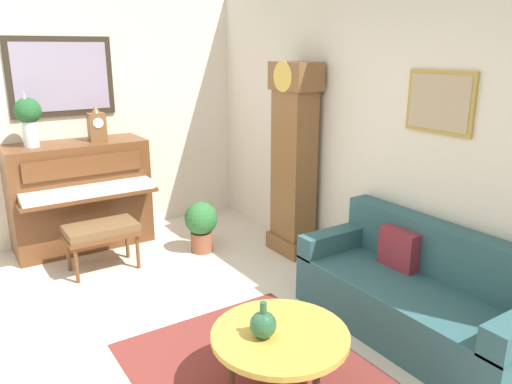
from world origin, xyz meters
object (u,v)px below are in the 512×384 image
green_jug (263,324)px  flower_vase (28,116)px  coffee_table (280,337)px  potted_plant (201,223)px  piano_bench (101,232)px  grandfather_clock (294,165)px  piano (80,195)px  mantel_clock (97,125)px  couch (419,296)px

green_jug → flower_vase: bearing=-167.6°
coffee_table → potted_plant: size_ratio=1.57×
piano_bench → grandfather_clock: bearing=70.7°
piano → mantel_clock: size_ratio=3.79×
grandfather_clock → potted_plant: grandfather_clock is taller
green_jug → grandfather_clock: bearing=138.4°
piano_bench → coffee_table: piano_bench is taller
green_jug → coffee_table: bearing=79.6°
mantel_clock → couch: bearing=24.2°
couch → piano_bench: bearing=-145.4°
couch → green_jug: bearing=-91.6°
couch → mantel_clock: bearing=-155.8°
mantel_clock → potted_plant: mantel_clock is taller
grandfather_clock → couch: size_ratio=1.07×
couch → potted_plant: size_ratio=3.39×
piano → potted_plant: 1.38m
piano_bench → couch: 3.01m
flower_vase → green_jug: bearing=12.4°
piano_bench → couch: size_ratio=0.37×
piano → coffee_table: size_ratio=1.64×
piano → potted_plant: piano is taller
coffee_table → piano_bench: bearing=-170.7°
piano → coffee_table: (3.21, 0.39, -0.20)m
piano → potted_plant: (0.87, 1.03, -0.27)m
couch → flower_vase: 4.04m
piano → mantel_clock: mantel_clock is taller
mantel_clock → green_jug: bearing=0.5°
piano → flower_vase: (0.00, -0.43, 0.89)m
piano_bench → flower_vase: bearing=-151.1°
couch → piano: bearing=-152.3°
piano_bench → flower_vase: flower_vase is taller
coffee_table → flower_vase: bearing=-165.7°
coffee_table → flower_vase: 3.49m
couch → green_jug: 1.44m
couch → coffee_table: couch is taller
piano_bench → piano: bearing=179.2°
piano_bench → mantel_clock: mantel_clock is taller
couch → potted_plant: couch is taller
couch → mantel_clock: size_ratio=5.00×
grandfather_clock → flower_vase: grandfather_clock is taller
piano → green_jug: size_ratio=6.00×
couch → flower_vase: flower_vase is taller
piano_bench → flower_vase: size_ratio=1.21×
mantel_clock → potted_plant: size_ratio=0.68×
coffee_table → flower_vase: flower_vase is taller
piano → flower_vase: 0.99m
piano → couch: bearing=27.7°
coffee_table → green_jug: green_jug is taller
coffee_table → green_jug: size_ratio=3.67×
green_jug → potted_plant: green_jug is taller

